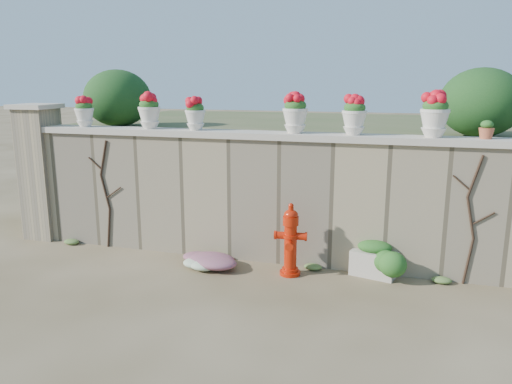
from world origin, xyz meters
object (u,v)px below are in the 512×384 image
(fire_hydrant, at_px, (290,240))
(urn_pot_0, at_px, (84,112))
(terracotta_pot, at_px, (486,131))
(planter_box, at_px, (374,259))

(fire_hydrant, relative_size, urn_pot_0, 2.14)
(fire_hydrant, bearing_deg, terracotta_pot, 6.22)
(fire_hydrant, bearing_deg, urn_pot_0, 165.01)
(planter_box, xyz_separation_m, urn_pot_0, (-5.06, 0.25, 2.10))
(planter_box, relative_size, urn_pot_0, 1.41)
(urn_pot_0, xyz_separation_m, terracotta_pot, (6.48, 0.00, -0.14))
(fire_hydrant, xyz_separation_m, planter_box, (1.23, 0.34, -0.31))
(fire_hydrant, height_order, planter_box, fire_hydrant)
(urn_pot_0, distance_m, terracotta_pot, 6.48)
(planter_box, height_order, urn_pot_0, urn_pot_0)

